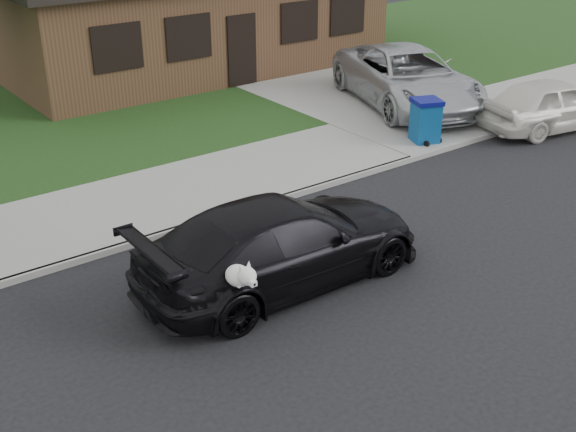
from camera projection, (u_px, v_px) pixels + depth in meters
ground at (402, 269)px, 12.28m from camera, size 120.00×120.00×0.00m
sidewalk at (241, 176)px, 15.87m from camera, size 60.00×3.00×0.12m
curb at (281, 198)px, 14.78m from camera, size 60.00×0.12×0.12m
lawn at (95, 94)px, 21.65m from camera, size 60.00×13.00×0.13m
driveway at (313, 84)px, 22.71m from camera, size 4.50×13.00×0.14m
sedan at (282, 243)px, 11.60m from camera, size 4.98×2.35×1.44m
minivan at (407, 77)px, 20.11m from camera, size 4.35×6.23×1.58m
white_compact at (553, 104)px, 18.65m from camera, size 4.25×2.37×1.37m
recycling_bin at (426, 121)px, 17.47m from camera, size 0.84×0.84×1.08m
house at (176, 2)px, 24.35m from camera, size 12.60×8.60×4.65m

